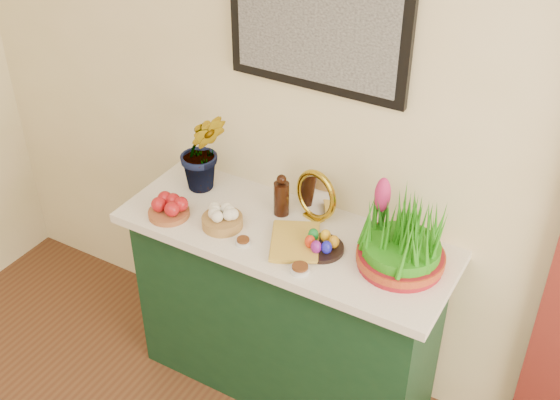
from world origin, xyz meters
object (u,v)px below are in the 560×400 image
object	(u,v)px
sideboard	(286,314)
mirror	(316,196)
book	(271,240)
hyacinth_green	(202,138)
wheatgrass_sabzeh	(403,240)

from	to	relation	value
sideboard	mirror	distance (m)	0.59
mirror	book	bearing A→B (deg)	-105.36
sideboard	hyacinth_green	distance (m)	0.86
mirror	wheatgrass_sabzeh	size ratio (longest dim) A/B	0.66
sideboard	wheatgrass_sabzeh	world-z (taller)	wheatgrass_sabzeh
book	wheatgrass_sabzeh	xyz separation A→B (m)	(0.49, 0.13, 0.10)
book	sideboard	bearing A→B (deg)	59.28
hyacinth_green	mirror	world-z (taller)	hyacinth_green
hyacinth_green	mirror	distance (m)	0.55
sideboard	wheatgrass_sabzeh	bearing A→B (deg)	2.88
hyacinth_green	wheatgrass_sabzeh	size ratio (longest dim) A/B	1.47
mirror	wheatgrass_sabzeh	distance (m)	0.44
hyacinth_green	sideboard	bearing A→B (deg)	-45.72
book	hyacinth_green	bearing A→B (deg)	130.10
sideboard	mirror	xyz separation A→B (m)	(0.06, 0.14, 0.57)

